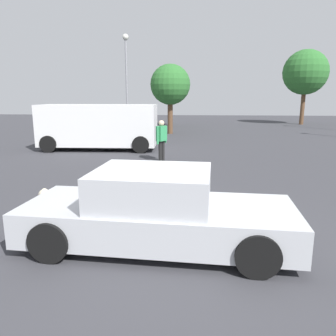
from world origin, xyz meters
name	(u,v)px	position (x,y,z in m)	size (l,w,h in m)	color
ground_plane	(175,241)	(0.00, 0.00, 0.00)	(80.00, 80.00, 0.00)	#38383D
sedan_foreground	(157,211)	(-0.30, -0.16, 0.59)	(4.56, 2.05, 1.30)	#B7BABF
dog	(45,195)	(-3.03, 1.52, 0.29)	(0.41, 0.59, 0.47)	beige
van_white	(99,125)	(-4.17, 9.86, 1.14)	(5.44, 2.28, 2.10)	white
pedestrian	(161,137)	(-0.95, 7.17, 0.94)	(0.42, 0.50, 1.59)	black
light_post_mid	(126,67)	(-4.71, 19.22, 4.60)	(0.44, 0.44, 6.85)	gray
tree_back_left	(305,72)	(9.97, 25.50, 4.55)	(3.89, 3.89, 6.51)	brown
tree_back_center	(170,89)	(-1.75, 22.79, 3.08)	(2.67, 2.67, 4.44)	brown
tree_back_right	(170,85)	(-1.33, 16.95, 3.22)	(2.64, 2.64, 4.58)	brown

